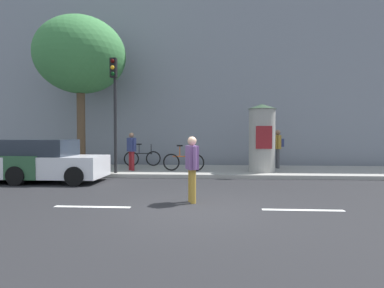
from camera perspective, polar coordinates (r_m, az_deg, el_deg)
ground_plane at (r=7.60m, az=0.58°, el=-11.15°), size 80.00×80.00×0.00m
sidewalk_curb at (r=14.49m, az=2.19°, el=-4.69°), size 36.00×4.00×0.15m
lane_markings at (r=7.60m, az=0.58°, el=-11.12°), size 25.80×0.16×0.01m
building_backdrop at (r=19.87m, az=2.65°, el=14.19°), size 36.00×5.00×11.97m
traffic_light at (r=13.31m, az=-13.35°, el=8.00°), size 0.24×0.45×4.49m
poster_column at (r=13.75m, az=12.07°, el=1.11°), size 1.17×1.17×2.77m
street_tree at (r=16.17m, az=-18.83°, el=14.30°), size 4.05×4.05×6.84m
pedestrian_near_pole at (r=8.09m, az=0.00°, el=-3.52°), size 0.36×0.57×1.63m
pedestrian_in_dark_shirt at (r=15.34m, az=14.74°, el=-0.21°), size 0.38×0.62×1.74m
pedestrian_tallest at (r=14.15m, az=-10.47°, el=-0.79°), size 0.45×0.45×1.61m
bicycle_leaning at (r=16.02m, az=-8.61°, el=-2.43°), size 1.72×0.53×1.09m
bicycle_upright at (r=13.77m, az=-1.49°, el=-3.09°), size 1.77×0.24×1.09m
parked_car_dark at (r=12.76m, az=-24.50°, el=-2.80°), size 4.21×1.90×1.50m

